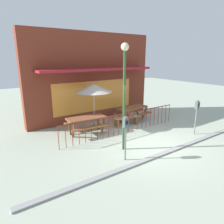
{
  "coord_description": "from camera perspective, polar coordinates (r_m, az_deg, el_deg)",
  "views": [
    {
      "loc": [
        -5.53,
        -5.49,
        3.49
      ],
      "look_at": [
        -0.4,
        2.04,
        1.0
      ],
      "focal_mm": 32.52,
      "sensor_mm": 36.0,
      "label": 1
    }
  ],
  "objects": [
    {
      "name": "ground",
      "position": [
        8.54,
        10.07,
        -9.1
      ],
      "size": [
        40.0,
        40.0,
        0.0
      ],
      "primitive_type": "plane",
      "color": "#A5B19C"
    },
    {
      "name": "pub_storefront",
      "position": [
        11.52,
        -5.54,
        9.75
      ],
      "size": [
        7.51,
        1.51,
        4.79
      ],
      "color": "#43271C",
      "rests_on": "ground"
    },
    {
      "name": "patio_fence_front",
      "position": [
        9.45,
        3.35,
        -2.15
      ],
      "size": [
        6.34,
        0.04,
        0.97
      ],
      "color": "maroon",
      "rests_on": "ground"
    },
    {
      "name": "picnic_table_left",
      "position": [
        9.53,
        -7.19,
        -2.43
      ],
      "size": [
        1.9,
        1.5,
        0.79
      ],
      "color": "brown",
      "rests_on": "ground"
    },
    {
      "name": "picnic_table_right",
      "position": [
        11.41,
        5.75,
        0.59
      ],
      "size": [
        1.97,
        1.6,
        0.79
      ],
      "color": "brown",
      "rests_on": "ground"
    },
    {
      "name": "patio_umbrella",
      "position": [
        9.95,
        -5.19,
        6.63
      ],
      "size": [
        1.78,
        1.78,
        2.21
      ],
      "color": "black",
      "rests_on": "ground"
    },
    {
      "name": "patio_bench",
      "position": [
        10.58,
        4.04,
        -2.01
      ],
      "size": [
        1.43,
        0.51,
        0.48
      ],
      "color": "#9B7944",
      "rests_on": "ground"
    },
    {
      "name": "parking_meter_near",
      "position": [
        9.92,
        22.78,
        0.99
      ],
      "size": [
        0.18,
        0.17,
        1.62
      ],
      "color": "slate",
      "rests_on": "ground"
    },
    {
      "name": "parking_meter_far",
      "position": [
        6.81,
        3.85,
        -4.15
      ],
      "size": [
        0.18,
        0.17,
        1.59
      ],
      "color": "slate",
      "rests_on": "ground"
    },
    {
      "name": "street_lamp",
      "position": [
        7.33,
        3.5,
        8.13
      ],
      "size": [
        0.28,
        0.28,
        3.96
      ],
      "color": "#2F4D29",
      "rests_on": "ground"
    },
    {
      "name": "curb_edge",
      "position": [
        7.98,
        14.72,
        -11.19
      ],
      "size": [
        10.52,
        0.2,
        0.11
      ],
      "primitive_type": "cube",
      "color": "gray",
      "rests_on": "ground"
    }
  ]
}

